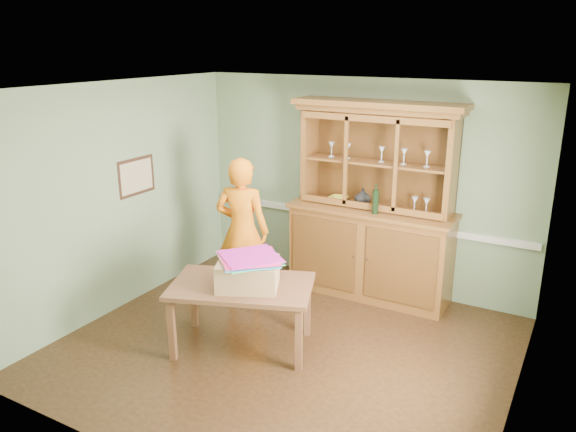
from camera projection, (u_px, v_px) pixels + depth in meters
The scene contains 14 objects.
floor at pixel (285, 348), 5.96m from camera, with size 4.50×4.50×0.00m, color #452A16.
ceiling at pixel (284, 88), 5.15m from camera, with size 4.50×4.50×0.00m, color white.
wall_back at pixel (361, 185), 7.22m from camera, with size 4.50×4.50×0.00m, color gray.
wall_left at pixel (119, 198), 6.61m from camera, with size 4.00×4.00×0.00m, color gray.
wall_right at pixel (528, 271), 4.50m from camera, with size 4.00×4.00×0.00m, color gray.
wall_front at pixel (142, 307), 3.89m from camera, with size 4.50×4.50×0.00m, color gray.
chair_rail at pixel (359, 218), 7.33m from camera, with size 4.41×0.05×0.08m, color silver.
framed_map at pixel (137, 177), 6.79m from camera, with size 0.03×0.60×0.46m.
window_panel at pixel (522, 266), 4.22m from camera, with size 0.03×0.96×1.36m.
china_hutch at pixel (372, 230), 7.01m from camera, with size 2.08×0.69×2.45m.
dining_table at pixel (242, 292), 5.80m from camera, with size 1.66×1.32×0.72m.
cardboard_box at pixel (248, 274), 5.67m from camera, with size 0.60×0.48×0.28m, color #9C7A50.
kite_stack at pixel (248, 258), 5.64m from camera, with size 0.78×0.78×0.04m.
person at pixel (242, 231), 6.82m from camera, with size 0.66×0.44×1.82m, color orange.
Camera 1 is at (2.61, -4.58, 3.11)m, focal length 35.00 mm.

